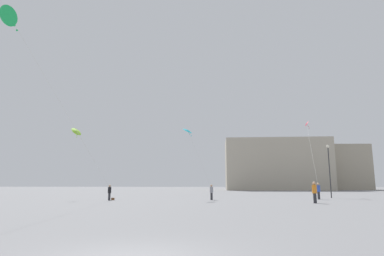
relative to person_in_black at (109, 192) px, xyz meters
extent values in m
cylinder|color=#2D2D33|center=(0.00, 0.00, -0.50)|extent=(0.23, 0.23, 0.72)
cylinder|color=black|center=(0.00, 0.00, 0.17)|extent=(0.34, 0.34, 0.62)
sphere|color=tan|center=(0.00, 0.00, 0.59)|extent=(0.23, 0.23, 0.23)
cylinder|color=#2D2D33|center=(10.50, 1.19, -0.50)|extent=(0.24, 0.24, 0.72)
cylinder|color=gray|center=(10.50, 1.19, 0.17)|extent=(0.35, 0.35, 0.63)
sphere|color=tan|center=(10.50, 1.19, 0.61)|extent=(0.24, 0.24, 0.24)
cylinder|color=#2D2D33|center=(22.05, 3.45, -0.46)|extent=(0.26, 0.26, 0.80)
cylinder|color=#3351B7|center=(22.05, 3.45, 0.29)|extent=(0.38, 0.38, 0.70)
sphere|color=tan|center=(22.05, 3.45, 0.77)|extent=(0.26, 0.26, 0.26)
cylinder|color=#2D2D33|center=(19.62, -3.62, -0.44)|extent=(0.28, 0.28, 0.85)
cylinder|color=orange|center=(19.62, -3.62, 0.35)|extent=(0.41, 0.41, 0.74)
sphere|color=tan|center=(19.62, -3.62, 0.86)|extent=(0.28, 0.28, 0.28)
cone|color=#1EB2C6|center=(7.79, 3.14, 6.84)|extent=(1.51, 1.54, 0.72)
sphere|color=#1EB2C6|center=(7.93, 3.17, 6.63)|extent=(0.10, 0.10, 0.10)
sphere|color=#1EB2C6|center=(8.07, 3.20, 6.42)|extent=(0.10, 0.10, 0.10)
sphere|color=#1EB2C6|center=(8.21, 3.23, 6.21)|extent=(0.10, 0.10, 0.10)
cylinder|color=silver|center=(9.15, 2.16, 3.64)|extent=(2.73, 1.98, 6.41)
cone|color=green|center=(0.83, -18.88, 9.19)|extent=(1.18, 0.91, 0.94)
sphere|color=green|center=(0.91, -18.76, 8.98)|extent=(0.10, 0.10, 0.10)
sphere|color=green|center=(0.99, -18.65, 8.77)|extent=(0.10, 0.10, 0.10)
sphere|color=green|center=(1.07, -18.53, 8.56)|extent=(0.10, 0.10, 0.10)
cylinder|color=silver|center=(0.41, -9.44, 4.81)|extent=(0.84, 18.88, 8.77)
cone|color=red|center=(23.59, 12.17, 9.06)|extent=(0.65, 0.92, 0.79)
sphere|color=red|center=(23.72, 12.22, 8.85)|extent=(0.10, 0.10, 0.10)
sphere|color=red|center=(23.85, 12.28, 8.64)|extent=(0.10, 0.10, 0.10)
sphere|color=red|center=(23.98, 12.33, 8.43)|extent=(0.10, 0.10, 0.10)
cylinder|color=silver|center=(22.82, 7.81, 4.75)|extent=(1.56, 8.74, 8.64)
cone|color=#8CD12D|center=(-5.11, 2.64, 6.82)|extent=(1.40, 1.54, 1.01)
sphere|color=#8CD12D|center=(-5.15, 2.78, 6.61)|extent=(0.10, 0.10, 0.10)
sphere|color=#8CD12D|center=(-5.19, 2.91, 6.40)|extent=(0.10, 0.10, 0.10)
sphere|color=#8CD12D|center=(-5.23, 3.05, 6.19)|extent=(0.10, 0.10, 0.10)
cylinder|color=silver|center=(-2.55, 1.32, 3.63)|extent=(5.13, 2.66, 6.40)
cube|color=#B2A893|center=(26.20, 53.18, 5.57)|extent=(25.80, 14.16, 12.86)
cube|color=#A39984|center=(44.20, 60.43, 5.03)|extent=(13.16, 16.66, 11.78)
cylinder|color=#2D2D30|center=(24.54, 6.98, 2.13)|extent=(0.12, 0.12, 5.99)
sphere|color=#EAE5C6|center=(24.54, 6.98, 5.28)|extent=(0.36, 0.36, 0.36)
cube|color=brown|center=(0.35, 0.10, -0.74)|extent=(0.32, 0.14, 0.24)
camera|label=1|loc=(11.21, -33.16, 0.86)|focal=30.22mm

